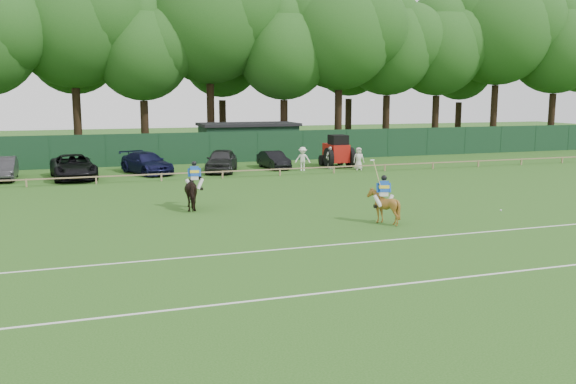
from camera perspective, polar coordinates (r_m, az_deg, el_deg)
name	(u,v)px	position (r m, az deg, el deg)	size (l,w,h in m)	color
ground	(301,241)	(23.28, 1.21, -4.59)	(160.00, 160.00, 0.00)	#1E4C14
horse_dark	(195,191)	(29.78, -8.71, 0.13)	(0.98, 2.15, 1.81)	black
horse_chestnut	(383,206)	(26.55, 8.91, -1.30)	(1.22, 1.37, 1.51)	brown
sedan_grey	(3,169)	(43.53, -25.12, 1.99)	(1.58, 4.52, 1.49)	#313033
suv_black	(73,167)	(42.40, -19.45, 2.24)	(2.64, 5.72, 1.59)	black
sedan_navy	(147,163)	(43.73, -13.10, 2.66)	(2.10, 5.15, 1.50)	#121339
hatch_grey	(221,160)	(43.83, -6.24, 2.95)	(1.94, 4.83, 1.65)	#29292B
estate_black	(274,160)	(45.66, -1.35, 3.03)	(1.36, 3.90, 1.29)	black
spectator_left	(303,159)	(44.25, 1.38, 3.12)	(1.12, 0.64, 1.73)	white
spectator_mid	(330,158)	(45.51, 3.94, 3.22)	(0.97, 0.40, 1.65)	silver
spectator_right	(359,159)	(45.01, 6.63, 3.11)	(0.81, 0.53, 1.65)	silver
rider_dark	(194,174)	(29.66, -8.75, 1.63)	(0.94, 0.40, 1.41)	silver
rider_chestnut	(384,190)	(26.42, 8.95, 0.20)	(0.93, 0.71, 2.05)	silver
polo_ball	(501,210)	(30.75, 19.30, -1.63)	(0.09, 0.09, 0.09)	silver
pitch_lines	(337,265)	(20.13, 4.63, -6.80)	(60.00, 5.10, 0.01)	silver
pitch_rail	(208,172)	(40.32, -7.54, 1.85)	(62.10, 0.10, 0.50)	#997F5B
perimeter_fence	(185,148)	(49.05, -9.62, 4.04)	(92.08, 0.08, 2.50)	#14351E
utility_shed	(248,140)	(53.20, -3.74, 4.85)	(8.40, 4.40, 3.04)	#14331E
tree_row	(193,154)	(57.35, -8.90, 3.53)	(96.00, 12.00, 21.00)	#26561C
tractor	(337,152)	(46.59, 4.59, 3.77)	(2.10, 2.98, 2.46)	#A3150F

